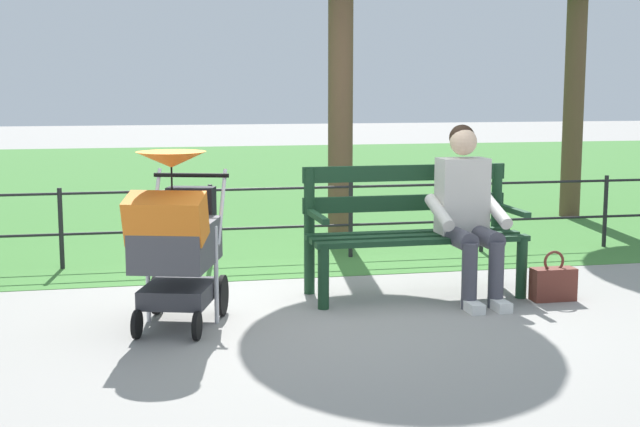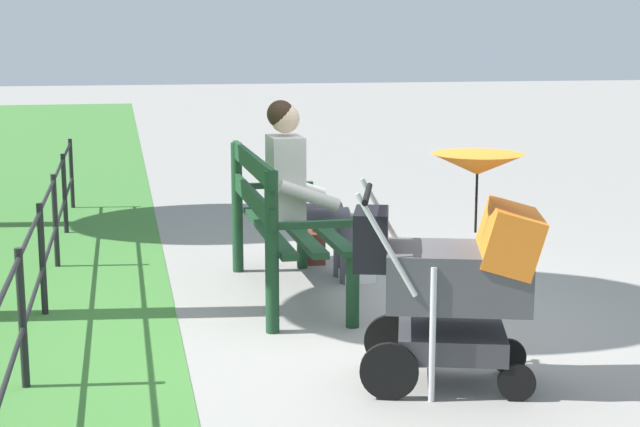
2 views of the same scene
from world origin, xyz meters
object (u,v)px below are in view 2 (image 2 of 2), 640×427
Objects in this scene: park_bench at (277,219)px; stroller at (459,268)px; person_on_bench at (301,187)px; handbag at (312,245)px.

stroller is at bearing 18.63° from park_bench.
person_on_bench reaches higher than park_bench.
person_on_bench is (-0.35, 0.22, 0.15)m from park_bench.
stroller is (1.77, 0.60, 0.07)m from park_bench.
park_bench is at bearing -161.37° from stroller.
handbag is (-0.60, 0.20, -0.55)m from person_on_bench.
handbag is at bearing -176.33° from stroller.
handbag is at bearing 156.02° from park_bench.
park_bench is 1.11m from handbag.
person_on_bench is at bearing -18.44° from handbag.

